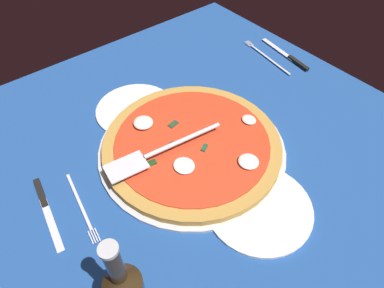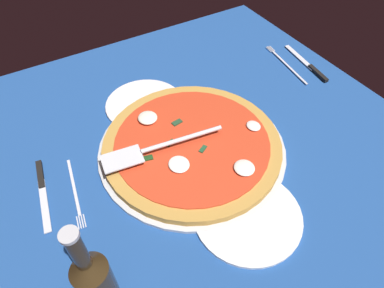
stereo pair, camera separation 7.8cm
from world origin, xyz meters
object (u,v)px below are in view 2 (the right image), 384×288
dinner_plate_right (145,105)px  dinner_plate_left (247,216)px  pizza_server (158,147)px  pizza (192,144)px  beer_bottle (94,279)px  place_setting_far (58,191)px  place_setting_near (298,66)px

dinner_plate_right → dinner_plate_left: bearing=-175.4°
pizza_server → dinner_plate_right: bearing=-97.7°
dinner_plate_right → pizza: bearing=-171.8°
pizza → beer_bottle: size_ratio=1.82×
pizza → dinner_plate_right: bearing=8.2°
pizza → place_setting_far: 30.35cm
pizza → pizza_server: 8.48cm
beer_bottle → pizza_server: bearing=-44.7°
pizza → beer_bottle: (-20.72, 29.46, 5.84)cm
dinner_plate_left → place_setting_near: 54.56cm
place_setting_near → dinner_plate_right: bearing=89.1°
dinner_plate_right → place_setting_far: bearing=119.6°
dinner_plate_left → place_setting_far: bearing=50.8°
beer_bottle → place_setting_far: bearing=1.3°
dinner_plate_right → pizza: size_ratio=0.50×
pizza_server → place_setting_near: (11.30, -51.87, -4.39)cm
place_setting_far → pizza_server: bearing=90.4°
place_setting_near → beer_bottle: size_ratio=1.01×
pizza_server → place_setting_near: size_ratio=1.21×
dinner_plate_left → place_setting_far: 39.29cm
dinner_plate_left → beer_bottle: 30.79cm
dinner_plate_left → pizza: bearing=1.2°
pizza_server → place_setting_near: bearing=-159.9°
pizza → pizza_server: pizza_server is taller
place_setting_near → beer_bottle: beer_bottle is taller
dinner_plate_right → pizza: 19.86cm
dinner_plate_left → place_setting_near: bearing=-52.8°
place_setting_near → beer_bottle: bearing=122.2°
beer_bottle → place_setting_near: bearing=-65.8°
dinner_plate_left → pizza_server: 23.64cm
place_setting_near → pizza: bearing=113.6°
place_setting_far → beer_bottle: 25.96cm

